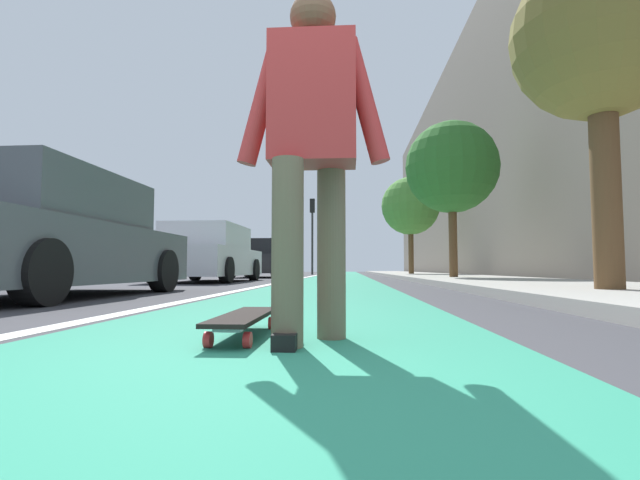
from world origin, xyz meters
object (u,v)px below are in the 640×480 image
at_px(street_tree_near, 600,38).
at_px(street_tree_far, 410,206).
at_px(parked_car_mid, 209,255).
at_px(parked_car_far, 260,259).
at_px(parked_car_near, 45,238).
at_px(street_tree_mid, 452,168).
at_px(skateboard, 244,318).
at_px(traffic_light, 312,222).
at_px(skater_person, 312,140).

distance_m(street_tree_near, street_tree_far, 15.81).
xyz_separation_m(parked_car_mid, parked_car_far, (6.21, -0.14, 0.01)).
distance_m(parked_car_near, street_tree_mid, 10.12).
bearing_deg(parked_car_near, street_tree_far, -22.22).
bearing_deg(parked_car_far, skateboard, -169.12).
xyz_separation_m(parked_car_near, street_tree_near, (-0.01, -6.46, 2.24)).
bearing_deg(street_tree_far, street_tree_mid, 180.00).
bearing_deg(street_tree_far, parked_car_mid, 144.98).
xyz_separation_m(traffic_light, street_tree_far, (-5.08, -4.94, 0.19)).
bearing_deg(parked_car_mid, skater_person, -160.03).
height_order(parked_car_near, traffic_light, traffic_light).
height_order(skater_person, parked_car_near, skater_person).
height_order(skateboard, parked_car_mid, parked_car_mid).
bearing_deg(street_tree_mid, traffic_light, 20.12).
distance_m(skater_person, parked_car_far, 16.18).
height_order(parked_car_far, street_tree_far, street_tree_far).
relative_size(parked_car_near, parked_car_mid, 0.95).
relative_size(parked_car_far, traffic_light, 0.94).
distance_m(street_tree_near, street_tree_mid, 7.41).
height_order(skateboard, traffic_light, traffic_light).
xyz_separation_m(parked_car_near, parked_car_mid, (6.51, 0.05, 0.00)).
distance_m(parked_car_far, street_tree_far, 7.50).
bearing_deg(street_tree_mid, parked_car_near, 138.90).
bearing_deg(street_tree_far, street_tree_near, 180.00).
xyz_separation_m(skateboard, street_tree_near, (2.94, -3.36, 2.84)).
bearing_deg(skater_person, skateboard, 66.66).
height_order(street_tree_mid, street_tree_far, street_tree_far).
height_order(skater_person, traffic_light, traffic_light).
xyz_separation_m(skateboard, street_tree_far, (18.75, -3.36, 3.12)).
bearing_deg(skater_person, parked_car_near, 48.00).
xyz_separation_m(skater_person, parked_car_far, (15.83, 3.36, -0.23)).
height_order(skateboard, street_tree_far, street_tree_far).
relative_size(skater_person, street_tree_near, 0.42).
bearing_deg(skateboard, parked_car_far, 10.88).
height_order(skater_person, parked_car_far, skater_person).
relative_size(skater_person, parked_car_far, 0.40).
xyz_separation_m(skater_person, parked_car_near, (3.10, 3.44, -0.24)).
bearing_deg(parked_car_far, street_tree_far, -64.24).
height_order(street_tree_near, street_tree_mid, street_tree_mid).
relative_size(parked_car_mid, street_tree_mid, 1.01).
height_order(skateboard, parked_car_near, parked_car_near).
height_order(skater_person, street_tree_near, street_tree_near).
distance_m(skater_person, street_tree_far, 19.27).
relative_size(skateboard, street_tree_mid, 0.19).
distance_m(skateboard, street_tree_near, 5.29).
distance_m(skater_person, parked_car_mid, 10.23).
relative_size(parked_car_near, traffic_light, 0.96).
height_order(parked_car_mid, street_tree_near, street_tree_near).
distance_m(parked_car_near, parked_car_mid, 6.51).
xyz_separation_m(parked_car_far, street_tree_near, (-12.74, -6.37, 2.23)).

